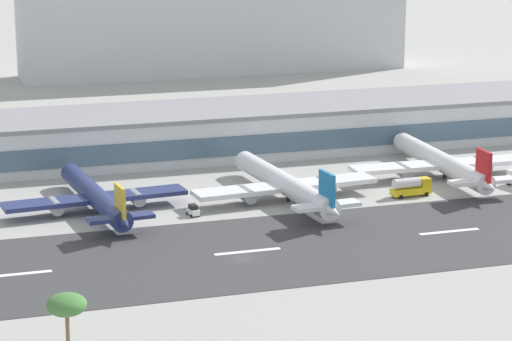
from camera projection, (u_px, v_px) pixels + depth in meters
The scene contains 13 objects.
ground_plane at pixel (244, 259), 190.07m from camera, with size 1400.00×1400.00×0.00m, color #9E9E99.
runway_strip at pixel (238, 253), 193.11m from camera, with size 800.00×39.76×0.08m, color #38383A.
runway_centreline_dash_3 at pixel (15, 274), 181.89m from camera, with size 12.00×1.20×0.01m, color white.
runway_centreline_dash_4 at pixel (248, 251), 193.60m from camera, with size 12.00×1.20×0.01m, color white.
runway_centreline_dash_5 at pixel (449, 231), 205.06m from camera, with size 12.00×1.20×0.01m, color white.
terminal_building at pixel (226, 129), 267.41m from camera, with size 179.64×27.78×11.14m.
distant_hotel_block at pixel (215, 4), 384.00m from camera, with size 134.11×24.02×47.57m, color #BCBCC1.
airliner_gold_tail_gate_0 at pixel (97, 198), 216.69m from camera, with size 36.69×45.46×9.50m.
airliner_blue_tail_gate_1 at pixel (288, 186), 224.78m from camera, with size 39.35×48.95×10.22m.
airliner_red_tail_gate_2 at pixel (445, 164), 243.12m from camera, with size 42.21×49.01×10.23m.
service_fuel_truck_0 at pixel (411, 187), 228.84m from camera, with size 8.65×3.32×3.95m.
service_baggage_tug_1 at pixel (193, 210), 215.29m from camera, with size 2.31×3.41×2.20m.
palm_tree_1 at pixel (67, 306), 139.41m from camera, with size 5.15×5.15×11.95m.
Camera 1 is at (-52.64, -172.97, 60.57)m, focal length 77.95 mm.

